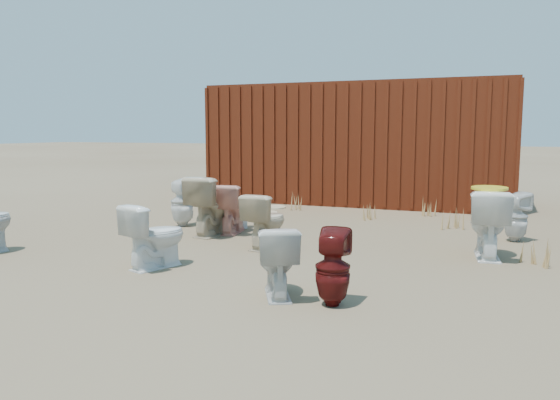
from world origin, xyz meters
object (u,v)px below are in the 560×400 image
at_px(toilet_back_beige_right, 266,221).
at_px(toilet_back_yellowlid, 488,224).
at_px(toilet_front_pink, 232,208).
at_px(toilet_back_a, 182,202).
at_px(toilet_front_e, 277,261).
at_px(loose_tank, 231,216).
at_px(toilet_front_c, 155,236).
at_px(shipping_container, 361,144).
at_px(toilet_front_maroon, 333,268).
at_px(toilet_back_e, 516,217).
at_px(toilet_back_beige_left, 213,206).

distance_m(toilet_back_beige_right, toilet_back_yellowlid, 2.64).
xyz_separation_m(toilet_front_pink, toilet_back_a, (-0.96, 0.21, 0.02)).
height_order(toilet_front_pink, toilet_front_e, toilet_front_pink).
relative_size(toilet_front_e, loose_tank, 1.29).
height_order(toilet_front_pink, toilet_front_c, toilet_front_pink).
height_order(shipping_container, toilet_front_c, shipping_container).
height_order(toilet_front_e, loose_tank, toilet_front_e).
bearing_deg(toilet_front_maroon, toilet_front_pink, -54.70).
bearing_deg(shipping_container, toilet_back_e, -49.93).
distance_m(toilet_front_e, toilet_back_beige_left, 3.03).
relative_size(toilet_front_pink, toilet_front_c, 1.02).
bearing_deg(shipping_container, toilet_back_beige_left, -102.61).
bearing_deg(toilet_front_e, toilet_back_beige_right, -91.43).
height_order(shipping_container, toilet_back_beige_right, shipping_container).
bearing_deg(toilet_back_yellowlid, toilet_front_e, 46.91).
bearing_deg(toilet_back_yellowlid, loose_tank, -16.42).
distance_m(toilet_front_pink, toilet_front_e, 3.12).
bearing_deg(toilet_front_e, loose_tank, -83.90).
xyz_separation_m(toilet_front_e, toilet_back_beige_left, (-1.93, 2.33, 0.10)).
bearing_deg(loose_tank, toilet_front_pink, -87.44).
distance_m(toilet_front_c, toilet_back_e, 4.70).
bearing_deg(shipping_container, toilet_front_e, -82.59).
distance_m(toilet_front_maroon, toilet_front_e, 0.54).
bearing_deg(toilet_back_e, toilet_front_maroon, 107.38).
height_order(toilet_back_beige_right, toilet_back_yellowlid, toilet_back_yellowlid).
xyz_separation_m(toilet_front_pink, toilet_front_e, (1.75, -2.58, -0.03)).
height_order(toilet_front_pink, toilet_back_beige_left, toilet_back_beige_left).
height_order(toilet_front_e, toilet_back_a, toilet_back_a).
bearing_deg(toilet_front_pink, toilet_back_beige_left, 46.40).
height_order(toilet_front_maroon, toilet_back_beige_left, toilet_back_beige_left).
relative_size(toilet_back_beige_left, toilet_back_e, 1.28).
relative_size(toilet_front_pink, toilet_front_e, 1.11).
bearing_deg(toilet_front_c, toilet_front_maroon, -174.63).
relative_size(toilet_front_maroon, toilet_back_beige_right, 0.95).
bearing_deg(toilet_front_pink, toilet_back_yellowlid, 166.80).
bearing_deg(toilet_back_e, toilet_back_yellowlid, 114.06).
xyz_separation_m(toilet_front_maroon, toilet_back_beige_left, (-2.46, 2.41, 0.09)).
bearing_deg(loose_tank, shipping_container, 48.37).
relative_size(toilet_front_maroon, toilet_back_beige_left, 0.78).
height_order(toilet_back_a, toilet_back_beige_left, toilet_back_beige_left).
distance_m(toilet_front_pink, toilet_back_beige_right, 1.15).
xyz_separation_m(toilet_front_e, toilet_back_e, (2.04, 3.43, 0.01)).
xyz_separation_m(shipping_container, toilet_back_yellowlid, (2.61, -4.62, -0.80)).
height_order(toilet_front_e, toilet_back_beige_left, toilet_back_beige_left).
bearing_deg(toilet_back_e, toilet_back_beige_left, 56.01).
bearing_deg(shipping_container, toilet_back_a, -113.77).
xyz_separation_m(toilet_front_maroon, toilet_back_e, (1.50, 3.50, 0.00)).
relative_size(toilet_back_e, loose_tank, 1.32).
distance_m(toilet_front_e, toilet_back_beige_right, 2.03).
height_order(toilet_front_pink, toilet_back_beige_right, toilet_front_pink).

